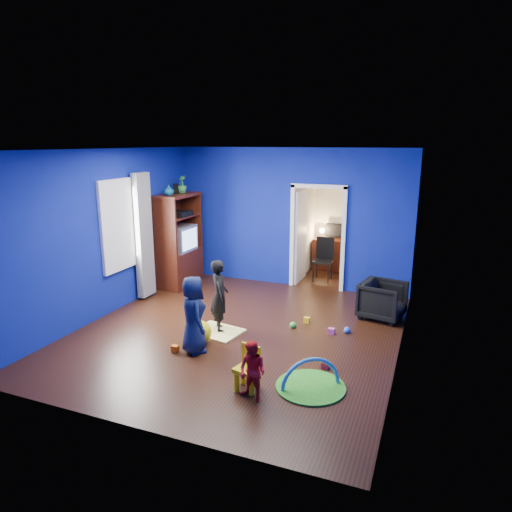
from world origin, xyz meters
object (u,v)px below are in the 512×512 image
at_px(child_black, 219,296).
at_px(vase, 169,190).
at_px(study_desk, 332,254).
at_px(kid_chair, 247,371).
at_px(child_navy, 194,314).
at_px(tv_armoire, 179,240).
at_px(hopper_ball, 200,332).
at_px(crt_tv, 180,238).
at_px(toddler_red, 252,371).
at_px(folding_chair, 323,260).
at_px(armchair, 383,300).
at_px(play_mat, 310,387).

xyz_separation_m(child_black, vase, (-1.90, 1.63, 1.47)).
bearing_deg(study_desk, kid_chair, -87.79).
distance_m(child_navy, tv_armoire, 3.37).
distance_m(vase, hopper_ball, 3.43).
bearing_deg(child_black, kid_chair, -178.39).
bearing_deg(kid_chair, child_black, 140.01).
bearing_deg(crt_tv, hopper_ball, -54.38).
relative_size(toddler_red, study_desk, 0.84).
bearing_deg(kid_chair, folding_chair, 106.28).
relative_size(tv_armoire, crt_tv, 2.80).
distance_m(toddler_red, crt_tv, 4.86).
bearing_deg(child_navy, toddler_red, -167.87).
bearing_deg(child_navy, child_black, -43.91).
height_order(child_black, folding_chair, child_black).
xyz_separation_m(child_black, crt_tv, (-1.86, 1.93, 0.42)).
relative_size(child_black, child_navy, 1.04).
distance_m(armchair, toddler_red, 3.45).
xyz_separation_m(kid_chair, study_desk, (-0.22, 5.82, 0.12)).
bearing_deg(toddler_red, study_desk, 109.38).
height_order(child_black, toddler_red, child_black).
height_order(toddler_red, study_desk, study_desk).
height_order(toddler_red, tv_armoire, tv_armoire).
bearing_deg(child_navy, kid_chair, -164.52).
bearing_deg(armchair, kid_chair, 168.77).
bearing_deg(folding_chair, study_desk, 90.00).
bearing_deg(child_navy, crt_tv, -9.13).
distance_m(child_navy, vase, 3.44).
height_order(tv_armoire, play_mat, tv_armoire).
bearing_deg(toddler_red, vase, 149.22).
distance_m(vase, play_mat, 5.13).
bearing_deg(toddler_red, kid_chair, 142.69).
height_order(armchair, child_black, child_black).
distance_m(vase, crt_tv, 1.09).
bearing_deg(folding_chair, crt_tv, -153.01).
bearing_deg(study_desk, toddler_red, -86.44).
xyz_separation_m(crt_tv, hopper_ball, (1.80, -2.51, -0.84)).
height_order(child_navy, crt_tv, crt_tv).
height_order(play_mat, study_desk, study_desk).
bearing_deg(study_desk, crt_tv, -139.41).
relative_size(armchair, child_black, 0.61).
bearing_deg(tv_armoire, crt_tv, 0.00).
distance_m(kid_chair, folding_chair, 4.87).
distance_m(tv_armoire, kid_chair, 4.65).
bearing_deg(child_black, tv_armoire, 9.80).
bearing_deg(kid_chair, crt_tv, 144.45).
xyz_separation_m(child_black, tv_armoire, (-1.90, 1.93, 0.38)).
xyz_separation_m(vase, kid_chair, (3.03, -3.16, -1.82)).
height_order(hopper_ball, play_mat, hopper_ball).
relative_size(armchair, toddler_red, 0.98).
height_order(vase, tv_armoire, vase).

